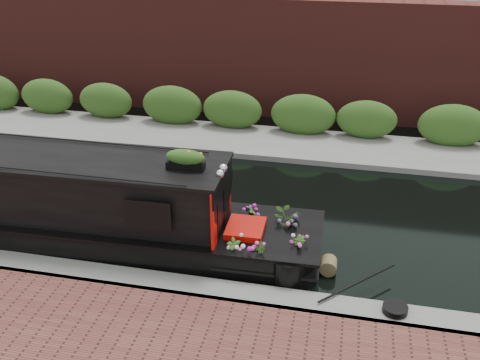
# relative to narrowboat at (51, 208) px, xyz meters

# --- Properties ---
(ground) EXTENTS (80.00, 80.00, 0.00)m
(ground) POSITION_rel_narrowboat_xyz_m (2.51, 2.00, -0.78)
(ground) COLOR black
(ground) RESTS_ON ground
(near_bank_coping) EXTENTS (40.00, 0.60, 0.50)m
(near_bank_coping) POSITION_rel_narrowboat_xyz_m (2.51, -1.30, -0.78)
(near_bank_coping) COLOR slate
(near_bank_coping) RESTS_ON ground
(far_bank_path) EXTENTS (40.00, 2.40, 0.34)m
(far_bank_path) POSITION_rel_narrowboat_xyz_m (2.51, 6.20, -0.78)
(far_bank_path) COLOR slate
(far_bank_path) RESTS_ON ground
(far_hedge) EXTENTS (40.00, 1.10, 2.80)m
(far_hedge) POSITION_rel_narrowboat_xyz_m (2.51, 7.10, -0.78)
(far_hedge) COLOR #2F531B
(far_hedge) RESTS_ON ground
(far_brick_wall) EXTENTS (40.00, 1.00, 8.00)m
(far_brick_wall) POSITION_rel_narrowboat_xyz_m (2.51, 9.20, -0.78)
(far_brick_wall) COLOR #511F1B
(far_brick_wall) RESTS_ON ground
(narrowboat) EXTENTS (11.28, 2.25, 2.65)m
(narrowboat) POSITION_rel_narrowboat_xyz_m (0.00, 0.00, 0.00)
(narrowboat) COLOR black
(narrowboat) RESTS_ON ground
(rope_fender) EXTENTS (0.34, 0.35, 0.34)m
(rope_fender) POSITION_rel_narrowboat_xyz_m (6.05, -0.00, -0.61)
(rope_fender) COLOR brown
(rope_fender) RESTS_ON ground
(coiled_mooring_rope) EXTENTS (0.44, 0.44, 0.12)m
(coiled_mooring_rope) POSITION_rel_narrowboat_xyz_m (7.29, -1.25, -0.47)
(coiled_mooring_rope) COLOR black
(coiled_mooring_rope) RESTS_ON near_bank_coping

